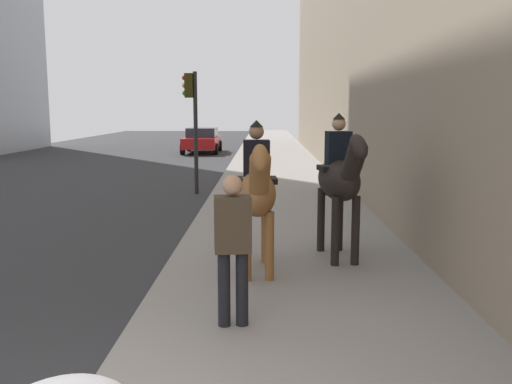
{
  "coord_description": "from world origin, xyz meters",
  "views": [
    {
      "loc": [
        -3.44,
        -1.55,
        2.53
      ],
      "look_at": [
        4.0,
        -1.43,
        1.4
      ],
      "focal_mm": 38.66,
      "sensor_mm": 36.0,
      "label": 1
    }
  ],
  "objects_px": {
    "mounted_horse_near": "(257,190)",
    "traffic_light_near_curb": "(192,112)",
    "mounted_horse_far": "(340,178)",
    "car_near_lane": "(202,140)",
    "pedestrian_greeting": "(233,240)"
  },
  "relations": [
    {
      "from": "mounted_horse_near",
      "to": "traffic_light_near_curb",
      "type": "height_order",
      "value": "traffic_light_near_curb"
    },
    {
      "from": "car_near_lane",
      "to": "traffic_light_near_curb",
      "type": "xyz_separation_m",
      "value": [
        -15.54,
        -1.5,
        1.66
      ]
    },
    {
      "from": "mounted_horse_near",
      "to": "pedestrian_greeting",
      "type": "xyz_separation_m",
      "value": [
        -2.02,
        0.24,
        -0.26
      ]
    },
    {
      "from": "mounted_horse_far",
      "to": "car_near_lane",
      "type": "xyz_separation_m",
      "value": [
        23.15,
        4.82,
        -0.68
      ]
    },
    {
      "from": "mounted_horse_near",
      "to": "car_near_lane",
      "type": "height_order",
      "value": "mounted_horse_near"
    },
    {
      "from": "mounted_horse_far",
      "to": "traffic_light_near_curb",
      "type": "bearing_deg",
      "value": -164.73
    },
    {
      "from": "mounted_horse_near",
      "to": "traffic_light_near_curb",
      "type": "relative_size",
      "value": 0.62
    },
    {
      "from": "traffic_light_near_curb",
      "to": "car_near_lane",
      "type": "bearing_deg",
      "value": 5.5
    },
    {
      "from": "traffic_light_near_curb",
      "to": "pedestrian_greeting",
      "type": "bearing_deg",
      "value": -170.31
    },
    {
      "from": "mounted_horse_far",
      "to": "traffic_light_near_curb",
      "type": "distance_m",
      "value": 8.36
    },
    {
      "from": "mounted_horse_far",
      "to": "car_near_lane",
      "type": "height_order",
      "value": "mounted_horse_far"
    },
    {
      "from": "mounted_horse_near",
      "to": "pedestrian_greeting",
      "type": "height_order",
      "value": "mounted_horse_near"
    },
    {
      "from": "mounted_horse_far",
      "to": "mounted_horse_near",
      "type": "bearing_deg",
      "value": -67.4
    },
    {
      "from": "car_near_lane",
      "to": "traffic_light_near_curb",
      "type": "height_order",
      "value": "traffic_light_near_curb"
    },
    {
      "from": "mounted_horse_near",
      "to": "car_near_lane",
      "type": "xyz_separation_m",
      "value": [
        23.93,
        3.51,
        -0.59
      ]
    }
  ]
}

